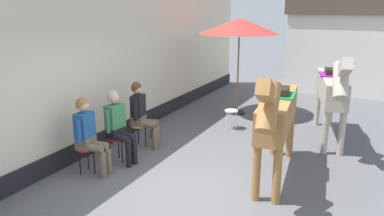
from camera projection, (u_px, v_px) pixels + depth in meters
The scene contains 11 objects.
ground_plane at pixel (242, 135), 8.67m from camera, with size 40.00×40.00×0.00m, color #56565B.
pub_facade_wall at pixel (108, 71), 8.04m from camera, with size 0.34×14.00×3.40m.
distant_cottage at pixel (340, 38), 12.99m from camera, with size 3.40×2.60×3.50m.
seated_visitor_near at pixel (88, 132), 6.51m from camera, with size 0.61×0.49×1.39m.
seated_visitor_middle at pixel (118, 123), 7.01m from camera, with size 0.61×0.49×1.39m.
seated_visitor_far at pixel (141, 111), 7.78m from camera, with size 0.61×0.48×1.39m.
saddled_horse_near at pixel (277, 114), 6.22m from camera, with size 0.68×2.99×2.06m.
saddled_horse_far at pixel (332, 89), 8.06m from camera, with size 0.94×2.95×2.06m.
cafe_parasol at pixel (239, 27), 9.79m from camera, with size 2.10×2.10×2.58m.
spare_stool_white at pixel (231, 113), 9.05m from camera, with size 0.32×0.32×0.46m.
satchel_bag at pixel (156, 132), 8.55m from camera, with size 0.28×0.12×0.20m, color brown.
Camera 1 is at (2.57, -4.86, 2.91)m, focal length 35.12 mm.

